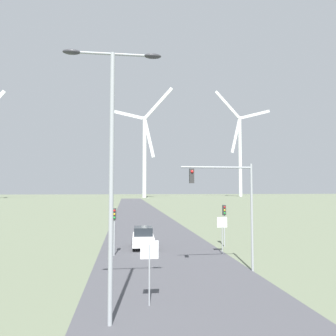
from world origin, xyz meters
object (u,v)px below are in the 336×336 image
stop_sign_near (149,260)px  wind_turbine_left (145,147)px  stop_sign_far (222,228)px  traffic_light_post_near_right (224,216)px  car_approaching (143,237)px  traffic_light_mast_overhead (229,195)px  streetlamp (112,150)px  wind_turbine_center (240,148)px  traffic_light_post_near_left (114,221)px

stop_sign_near → wind_turbine_left: size_ratio=0.05×
stop_sign_far → stop_sign_near: bearing=-121.6°
traffic_light_post_near_right → car_approaching: traffic_light_post_near_right is taller
traffic_light_post_near_right → traffic_light_mast_overhead: size_ratio=0.55×
streetlamp → traffic_light_post_near_right: bearing=59.3°
wind_turbine_center → wind_turbine_left: bearing=-161.9°
streetlamp → car_approaching: bearing=82.5°
stop_sign_near → traffic_light_post_near_right: traffic_light_post_near_right is taller
streetlamp → traffic_light_post_near_left: streetlamp is taller
wind_turbine_left → car_approaching: bearing=-93.3°
traffic_light_post_near_right → car_approaching: 7.45m
stop_sign_far → wind_turbine_left: bearing=88.9°
stop_sign_far → traffic_light_post_near_left: size_ratio=0.80×
traffic_light_post_near_left → wind_turbine_center: (76.51, 183.26, 29.87)m
wind_turbine_center → traffic_light_post_near_right: bearing=-110.3°
wind_turbine_center → traffic_light_post_near_left: bearing=-112.7°
stop_sign_far → wind_turbine_center: size_ratio=0.04×
traffic_light_post_near_right → traffic_light_mast_overhead: traffic_light_mast_overhead is taller
traffic_light_post_near_left → car_approaching: 4.18m
car_approaching → wind_turbine_left: bearing=86.7°
traffic_light_mast_overhead → wind_turbine_left: size_ratio=0.11×
traffic_light_post_near_left → traffic_light_mast_overhead: bearing=-38.9°
traffic_light_post_near_left → streetlamp: bearing=-88.7°
traffic_light_post_near_left → car_approaching: traffic_light_post_near_left is taller
stop_sign_far → traffic_light_post_near_right: (1.17, 3.21, 0.68)m
streetlamp → stop_sign_near: bearing=49.4°
stop_sign_near → traffic_light_post_near_left: size_ratio=0.78×
stop_sign_near → traffic_light_mast_overhead: (5.35, 5.23, 2.78)m
streetlamp → stop_sign_far: (8.15, 12.50, -4.60)m
traffic_light_post_near_right → stop_sign_far: bearing=-110.1°
stop_sign_near → wind_turbine_center: 210.40m
car_approaching → wind_turbine_center: wind_turbine_center is taller
streetlamp → traffic_light_post_near_right: 18.68m
traffic_light_post_near_left → car_approaching: (2.39, 2.96, -1.75)m
traffic_light_mast_overhead → stop_sign_near: bearing=-135.7°
stop_sign_far → car_approaching: bearing=150.4°
traffic_light_post_near_left → wind_turbine_center: wind_turbine_center is taller
car_approaching → traffic_light_post_near_left: bearing=-128.9°
traffic_light_mast_overhead → wind_turbine_left: (4.30, 167.93, 24.15)m
traffic_light_post_near_left → wind_turbine_center: bearing=67.3°
streetlamp → wind_turbine_center: (76.22, 196.24, 25.90)m
streetlamp → traffic_light_post_near_left: (-0.29, 12.98, -3.96)m
traffic_light_post_near_left → wind_turbine_left: (11.57, 162.07, 26.25)m
traffic_light_mast_overhead → car_approaching: 10.79m
streetlamp → wind_turbine_center: bearing=68.8°
streetlamp → traffic_light_post_near_right: size_ratio=2.87×
stop_sign_far → traffic_light_post_near_left: 8.48m
traffic_light_mast_overhead → wind_turbine_left: wind_turbine_left is taller
stop_sign_near → wind_turbine_left: wind_turbine_left is taller
streetlamp → wind_turbine_left: size_ratio=0.17×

